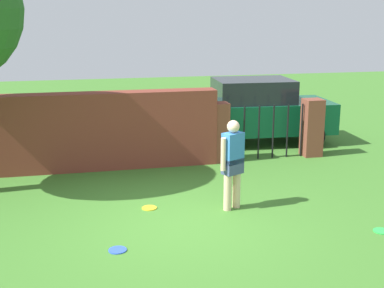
# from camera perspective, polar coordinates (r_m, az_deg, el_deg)

# --- Properties ---
(ground_plane) EXTENTS (40.00, 40.00, 0.00)m
(ground_plane) POSITION_cam_1_polar(r_m,az_deg,el_deg) (8.88, -1.39, -8.62)
(ground_plane) COLOR #3D7528
(brick_wall) EXTENTS (6.06, 0.50, 1.73)m
(brick_wall) POSITION_cam_1_polar(r_m,az_deg,el_deg) (11.83, -11.90, 1.29)
(brick_wall) COLOR brown
(brick_wall) RESTS_ON ground
(person) EXTENTS (0.49, 0.36, 1.62)m
(person) POSITION_cam_1_polar(r_m,az_deg,el_deg) (9.26, 4.43, -1.81)
(person) COLOR beige
(person) RESTS_ON ground
(fence_gate) EXTENTS (2.81, 0.44, 1.40)m
(fence_gate) POSITION_cam_1_polar(r_m,az_deg,el_deg) (12.65, 8.05, 1.52)
(fence_gate) COLOR brown
(fence_gate) RESTS_ON ground
(car) EXTENTS (4.28, 2.09, 1.72)m
(car) POSITION_cam_1_polar(r_m,az_deg,el_deg) (14.12, 6.58, 3.56)
(car) COLOR #0C4C2D
(car) RESTS_ON ground
(frisbee_yellow) EXTENTS (0.27, 0.27, 0.02)m
(frisbee_yellow) POSITION_cam_1_polar(r_m,az_deg,el_deg) (9.55, -4.66, -6.94)
(frisbee_yellow) COLOR yellow
(frisbee_yellow) RESTS_ON ground
(frisbee_blue) EXTENTS (0.27, 0.27, 0.02)m
(frisbee_blue) POSITION_cam_1_polar(r_m,az_deg,el_deg) (8.01, -8.09, -11.34)
(frisbee_blue) COLOR blue
(frisbee_blue) RESTS_ON ground
(frisbee_green) EXTENTS (0.27, 0.27, 0.02)m
(frisbee_green) POSITION_cam_1_polar(r_m,az_deg,el_deg) (9.10, 19.90, -8.88)
(frisbee_green) COLOR green
(frisbee_green) RESTS_ON ground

